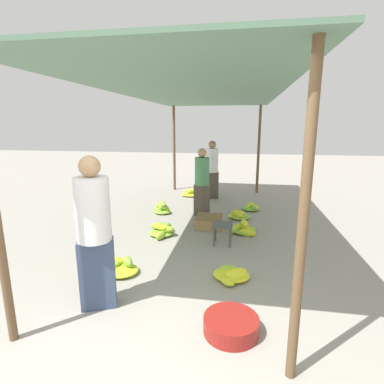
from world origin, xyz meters
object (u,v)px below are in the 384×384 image
banana_pile_right_2 (240,216)px  vendor_foreground (94,232)px  stool (223,228)px  basin_black (231,325)px  banana_pile_left_0 (163,230)px  banana_pile_right_0 (232,274)px  banana_pile_left_2 (162,209)px  banana_pile_left_3 (119,268)px  crate_near (209,222)px  shopper_walking_mid (202,181)px  banana_pile_right_1 (251,207)px  banana_pile_right_3 (243,229)px  banana_pile_left_1 (191,193)px  shopper_walking_far (212,169)px

banana_pile_right_2 → vendor_foreground: bearing=-113.5°
stool → basin_black: stool is taller
stool → banana_pile_left_0: 1.18m
banana_pile_left_0 → banana_pile_right_0: 1.97m
basin_black → banana_pile_right_2: (0.03, 3.78, -0.01)m
banana_pile_left_2 → banana_pile_left_3: size_ratio=0.92×
banana_pile_left_2 → banana_pile_right_2: 1.81m
crate_near → shopper_walking_mid: (-0.27, 0.82, 0.68)m
vendor_foreground → banana_pile_right_2: bearing=66.5°
vendor_foreground → crate_near: bearing=72.1°
banana_pile_right_1 → banana_pile_right_3: 1.68m
basin_black → banana_pile_left_1: bearing=103.8°
banana_pile_right_0 → crate_near: size_ratio=1.08×
vendor_foreground → banana_pile_left_2: vendor_foreground is taller
shopper_walking_far → stool: bearing=-80.8°
banana_pile_left_0 → banana_pile_right_0: banana_pile_left_0 is taller
banana_pile_left_3 → crate_near: bearing=64.1°
banana_pile_left_1 → shopper_walking_far: 1.00m
banana_pile_left_1 → banana_pile_right_2: bearing=-54.0°
banana_pile_right_3 → shopper_walking_mid: shopper_walking_mid is taller
banana_pile_right_3 → shopper_walking_mid: bearing=131.6°
vendor_foreground → banana_pile_left_0: vendor_foreground is taller
banana_pile_right_0 → shopper_walking_mid: shopper_walking_mid is taller
banana_pile_right_2 → banana_pile_right_0: bearing=-91.4°
basin_black → banana_pile_left_0: bearing=118.9°
banana_pile_right_1 → shopper_walking_mid: size_ratio=0.31×
banana_pile_left_0 → banana_pile_left_3: bearing=-98.1°
shopper_walking_far → banana_pile_right_2: bearing=-65.9°
banana_pile_left_0 → shopper_walking_mid: shopper_walking_mid is taller
banana_pile_left_1 → shopper_walking_far: bearing=-14.4°
banana_pile_left_1 → banana_pile_right_3: bearing=-62.2°
vendor_foreground → banana_pile_right_3: (1.63, 2.66, -0.82)m
banana_pile_right_2 → shopper_walking_mid: (-0.87, 0.17, 0.72)m
banana_pile_left_1 → shopper_walking_mid: 2.05m
banana_pile_left_0 → banana_pile_left_2: 1.43m
banana_pile_left_2 → banana_pile_right_3: bearing=-28.5°
banana_pile_right_2 → shopper_walking_far: (-0.82, 1.83, 0.76)m
banana_pile_left_0 → vendor_foreground: bearing=-93.1°
banana_pile_right_0 → vendor_foreground: bearing=-149.4°
banana_pile_right_0 → shopper_walking_far: (-0.75, 4.53, 0.78)m
banana_pile_right_3 → banana_pile_right_1: bearing=83.7°
vendor_foreground → banana_pile_left_3: size_ratio=3.37×
banana_pile_right_1 → banana_pile_right_3: size_ratio=0.85×
basin_black → banana_pile_right_1: bearing=86.2°
banana_pile_left_3 → shopper_walking_mid: size_ratio=0.33×
crate_near → shopper_walking_far: (-0.21, 2.49, 0.72)m
banana_pile_right_2 → shopper_walking_mid: bearing=169.3°
crate_near → banana_pile_left_3: bearing=-115.9°
banana_pile_right_0 → banana_pile_right_3: bearing=85.3°
vendor_foreground → basin_black: 1.73m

